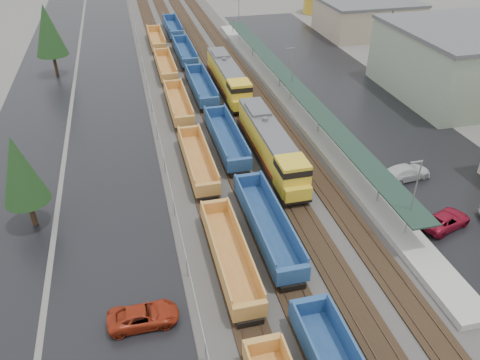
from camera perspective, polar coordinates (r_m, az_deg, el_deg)
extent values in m
cube|color=#302D2B|center=(73.20, -3.67, 11.56)|extent=(20.00, 160.00, 0.08)
cube|color=black|center=(72.42, -8.43, 11.13)|extent=(2.60, 160.00, 0.15)
cube|color=#473326|center=(72.32, -9.01, 11.14)|extent=(0.08, 160.00, 0.07)
cube|color=#473326|center=(72.44, -7.86, 11.27)|extent=(0.08, 160.00, 0.07)
cube|color=black|center=(72.86, -5.25, 11.48)|extent=(2.60, 160.00, 0.15)
cube|color=#473326|center=(72.72, -5.82, 11.50)|extent=(0.08, 160.00, 0.07)
cube|color=#473326|center=(72.92, -4.68, 11.62)|extent=(0.08, 160.00, 0.07)
cube|color=black|center=(73.51, -2.11, 11.79)|extent=(2.60, 160.00, 0.15)
cube|color=#473326|center=(73.34, -2.67, 11.82)|extent=(0.08, 160.00, 0.07)
cube|color=#473326|center=(73.62, -1.55, 11.93)|extent=(0.08, 160.00, 0.07)
cube|color=black|center=(74.38, 0.97, 12.07)|extent=(2.60, 160.00, 0.15)
cube|color=#473326|center=(74.17, 0.42, 12.10)|extent=(0.08, 160.00, 0.07)
cube|color=#473326|center=(74.52, 1.52, 12.19)|extent=(0.08, 160.00, 0.07)
cube|color=black|center=(72.28, -15.61, 10.10)|extent=(10.00, 160.00, 0.02)
cube|color=black|center=(73.38, -23.45, 8.91)|extent=(9.00, 160.00, 0.02)
cube|color=black|center=(70.24, 13.59, 9.73)|extent=(16.00, 100.00, 0.02)
cube|color=#9E9B93|center=(66.46, 6.17, 9.45)|extent=(3.00, 80.00, 0.70)
cylinder|color=gray|center=(45.88, 16.58, -1.18)|extent=(0.16, 0.16, 2.40)
cylinder|color=gray|center=(57.40, 9.56, 6.95)|extent=(0.16, 0.16, 2.40)
cylinder|color=gray|center=(70.25, 4.88, 12.20)|extent=(0.16, 0.16, 2.40)
cylinder|color=gray|center=(83.82, 1.57, 15.74)|extent=(0.16, 0.16, 2.40)
cylinder|color=gray|center=(97.80, -0.88, 18.25)|extent=(0.16, 0.16, 2.40)
cube|color=#1A3025|center=(65.39, 6.32, 11.74)|extent=(2.60, 65.00, 0.15)
cylinder|color=gray|center=(41.34, 20.26, -2.52)|extent=(0.12, 0.12, 8.00)
cube|color=gray|center=(39.08, 20.72, 2.05)|extent=(1.00, 0.15, 0.12)
cylinder|color=gray|center=(65.11, 6.36, 12.40)|extent=(0.12, 0.12, 8.00)
cube|color=gray|center=(63.70, 6.14, 15.65)|extent=(1.00, 0.15, 0.12)
cylinder|color=gray|center=(92.57, -0.14, 18.76)|extent=(0.12, 0.12, 8.00)
cube|color=gray|center=(91.58, -0.47, 21.11)|extent=(1.00, 0.15, 0.12)
cylinder|color=gray|center=(32.04, -4.20, -20.16)|extent=(0.08, 0.08, 2.00)
cylinder|color=gray|center=(37.38, -6.46, -10.53)|extent=(0.08, 0.08, 2.00)
cylinder|color=gray|center=(43.54, -8.03, -3.45)|extent=(0.08, 0.08, 2.00)
cylinder|color=gray|center=(50.22, -9.18, 1.82)|extent=(0.08, 0.08, 2.00)
cylinder|color=gray|center=(57.25, -10.05, 5.82)|extent=(0.08, 0.08, 2.00)
cylinder|color=gray|center=(64.50, -10.74, 8.93)|extent=(0.08, 0.08, 2.00)
cylinder|color=gray|center=(71.91, -11.30, 11.41)|extent=(0.08, 0.08, 2.00)
cylinder|color=gray|center=(79.43, -11.76, 13.42)|extent=(0.08, 0.08, 2.00)
cylinder|color=gray|center=(87.04, -12.14, 15.08)|extent=(0.08, 0.08, 2.00)
cylinder|color=gray|center=(94.71, -12.47, 16.47)|extent=(0.08, 0.08, 2.00)
cylinder|color=gray|center=(102.44, -12.75, 17.66)|extent=(0.08, 0.08, 2.00)
cylinder|color=gray|center=(110.20, -13.00, 18.67)|extent=(0.08, 0.08, 2.00)
cylinder|color=gray|center=(118.00, -13.21, 19.55)|extent=(0.08, 0.08, 2.00)
cylinder|color=gray|center=(125.82, -13.40, 20.33)|extent=(0.08, 0.08, 2.00)
cube|color=gray|center=(71.56, -11.38, 12.16)|extent=(0.05, 160.00, 0.05)
cube|color=tan|center=(102.26, 15.24, 18.47)|extent=(18.00, 14.00, 6.00)
cube|color=#59595B|center=(101.56, 15.52, 20.24)|extent=(18.36, 14.28, 0.50)
cylinder|color=#332316|center=(46.00, -24.01, -3.63)|extent=(0.50, 0.50, 2.70)
cone|color=black|center=(43.70, -25.32, 1.14)|extent=(3.96, 3.96, 6.30)
cylinder|color=#332316|center=(81.83, -21.57, 12.90)|extent=(0.50, 0.50, 3.30)
cone|color=black|center=(80.32, -22.39, 16.55)|extent=(4.84, 4.84, 7.70)
cylinder|color=#332316|center=(80.47, 17.13, 13.30)|extent=(0.50, 0.50, 3.00)
cone|color=black|center=(79.05, 17.73, 16.70)|extent=(4.40, 4.40, 7.00)
cube|color=black|center=(51.96, 3.55, 3.11)|extent=(2.83, 18.88, 0.38)
cube|color=gold|center=(51.98, 3.31, 5.15)|extent=(2.64, 15.10, 2.83)
cube|color=gold|center=(45.09, 6.36, 0.57)|extent=(2.83, 3.02, 3.21)
cube|color=black|center=(44.60, 6.43, 1.60)|extent=(2.88, 3.07, 0.66)
cube|color=gold|center=(44.29, 7.01, -1.60)|extent=(2.64, 0.94, 1.32)
cube|color=#59595B|center=(51.30, 3.36, 6.64)|extent=(2.69, 15.10, 0.33)
cube|color=maroon|center=(52.18, 1.85, 3.89)|extent=(0.04, 15.10, 0.33)
cube|color=maroon|center=(52.89, 4.66, 4.22)|extent=(0.04, 15.10, 0.33)
cube|color=black|center=(52.15, 3.54, 2.75)|extent=(2.08, 5.66, 0.57)
cube|color=black|center=(46.81, 5.90, -1.10)|extent=(2.27, 3.78, 0.47)
cube|color=black|center=(57.67, 1.61, 6.03)|extent=(2.27, 3.78, 0.47)
cylinder|color=#59595B|center=(51.99, 3.07, 7.37)|extent=(0.66, 0.66, 0.47)
cube|color=#59595B|center=(54.47, 2.21, 8.57)|extent=(2.27, 3.78, 0.47)
cube|color=black|center=(70.31, -1.55, 11.38)|extent=(2.83, 18.88, 0.38)
cube|color=gold|center=(70.61, -1.74, 12.86)|extent=(2.64, 15.10, 2.83)
cube|color=gold|center=(62.99, -0.08, 10.52)|extent=(2.83, 3.02, 3.21)
cube|color=black|center=(62.64, -0.08, 11.32)|extent=(2.88, 3.07, 0.66)
cube|color=gold|center=(61.84, 0.31, 9.13)|extent=(2.64, 0.94, 1.32)
cube|color=#59595B|center=(70.11, -1.76, 14.02)|extent=(2.69, 15.10, 0.33)
cube|color=maroon|center=(70.75, -2.81, 11.90)|extent=(0.04, 15.10, 0.33)
cube|color=maroon|center=(71.28, -0.65, 12.10)|extent=(0.04, 15.10, 0.33)
cube|color=black|center=(70.45, -1.55, 11.09)|extent=(2.08, 5.66, 0.57)
cube|color=black|center=(64.48, -0.24, 9.06)|extent=(2.27, 3.78, 0.47)
cube|color=black|center=(76.47, -2.66, 12.93)|extent=(2.27, 3.78, 0.47)
cylinder|color=#59595B|center=(70.89, -1.94, 14.48)|extent=(0.66, 0.66, 0.47)
cube|color=#59595B|center=(73.54, -2.43, 15.11)|extent=(2.27, 3.78, 0.47)
cube|color=#B67C32|center=(31.64, 2.67, -19.54)|extent=(2.49, 0.48, 1.34)
cube|color=#B67C32|center=(38.18, -1.27, -9.51)|extent=(2.49, 12.06, 0.24)
cube|color=#B67C32|center=(37.43, -3.10, -8.82)|extent=(0.14, 12.06, 1.73)
cube|color=#B67C32|center=(37.81, 0.50, -8.25)|extent=(0.14, 12.06, 1.73)
cube|color=#B67C32|center=(33.45, 1.19, -15.64)|extent=(2.49, 0.48, 1.34)
cube|color=#B67C32|center=(42.49, -3.16, -3.33)|extent=(2.49, 0.48, 1.34)
cube|color=black|center=(34.60, 0.87, -15.88)|extent=(1.92, 2.11, 0.48)
cube|color=black|center=(42.53, -2.95, -4.89)|extent=(1.92, 2.11, 0.48)
cube|color=#B67C32|center=(50.45, -5.19, 2.06)|extent=(2.49, 12.06, 0.24)
cube|color=#B67C32|center=(49.89, -6.60, 2.73)|extent=(0.14, 12.06, 1.73)
cube|color=#B67C32|center=(50.17, -3.89, 3.08)|extent=(0.14, 12.06, 1.73)
cube|color=#B67C32|center=(44.89, -3.91, -1.15)|extent=(2.49, 0.48, 1.34)
cube|color=#B67C32|center=(55.54, -6.31, 5.84)|extent=(2.49, 0.48, 1.34)
cube|color=black|center=(45.97, -4.02, -1.69)|extent=(1.92, 2.11, 0.48)
cube|color=black|center=(55.39, -6.14, 4.65)|extent=(1.92, 2.11, 0.48)
cube|color=#B67C32|center=(64.10, -7.52, 8.91)|extent=(2.49, 12.06, 0.24)
cube|color=#B67C32|center=(63.66, -8.66, 9.49)|extent=(0.14, 12.06, 1.73)
cube|color=#B67C32|center=(63.88, -6.50, 9.74)|extent=(0.14, 12.06, 1.73)
cube|color=#B67C32|center=(58.19, -6.75, 7.12)|extent=(2.49, 0.48, 1.34)
cube|color=#B67C32|center=(69.57, -8.26, 11.41)|extent=(2.49, 0.48, 1.34)
cube|color=black|center=(59.21, -6.79, 6.56)|extent=(1.92, 2.11, 0.48)
cube|color=black|center=(69.30, -8.13, 10.48)|extent=(1.92, 2.11, 0.48)
cube|color=#B67C32|center=(78.41, -9.07, 13.31)|extent=(2.49, 12.06, 0.24)
cube|color=#B67C32|center=(78.04, -10.02, 13.80)|extent=(0.14, 12.06, 1.73)
cube|color=#B67C32|center=(78.23, -8.22, 14.00)|extent=(0.14, 12.06, 1.73)
cube|color=#B67C32|center=(72.34, -8.55, 12.24)|extent=(2.49, 0.48, 1.34)
cube|color=#B67C32|center=(84.09, -9.59, 15.08)|extent=(2.49, 0.48, 1.34)
cube|color=black|center=(73.30, -8.56, 11.71)|extent=(1.92, 2.11, 0.48)
cube|color=black|center=(83.74, -9.48, 14.33)|extent=(1.92, 2.11, 0.48)
cube|color=#B67C32|center=(93.07, -10.16, 16.33)|extent=(2.49, 12.06, 0.24)
cube|color=#B67C32|center=(92.76, -10.98, 16.75)|extent=(0.14, 12.06, 1.73)
cube|color=#B67C32|center=(92.92, -9.44, 16.92)|extent=(0.14, 12.06, 1.73)
cube|color=#B67C32|center=(86.92, -9.80, 15.65)|extent=(2.49, 0.48, 1.34)
cube|color=#B67C32|center=(98.88, -10.55, 17.66)|extent=(2.49, 0.48, 1.34)
cube|color=black|center=(87.84, -9.78, 15.18)|extent=(1.92, 2.11, 0.48)
cube|color=black|center=(98.48, -10.46, 17.03)|extent=(1.92, 2.11, 0.48)
cube|color=navy|center=(33.91, 8.28, -15.02)|extent=(2.66, 0.51, 1.43)
cube|color=black|center=(34.25, 8.59, -17.02)|extent=(2.05, 2.25, 0.51)
cube|color=navy|center=(41.11, 3.27, -5.87)|extent=(2.66, 12.95, 0.26)
cube|color=navy|center=(40.25, 1.56, -5.13)|extent=(0.15, 12.95, 1.84)
cube|color=navy|center=(40.88, 5.04, -4.57)|extent=(0.15, 12.95, 1.84)
cube|color=navy|center=(35.93, 6.44, -11.42)|extent=(2.66, 0.51, 1.43)
cube|color=navy|center=(45.90, 0.90, -0.10)|extent=(2.66, 0.51, 1.43)
cube|color=black|center=(37.12, 5.97, -11.81)|extent=(2.05, 2.25, 0.51)
cube|color=black|center=(45.89, 1.12, -1.65)|extent=(2.05, 2.25, 0.51)
cube|color=navy|center=(54.52, -1.75, 4.74)|extent=(2.66, 12.95, 0.26)
cube|color=navy|center=(53.87, -3.11, 5.44)|extent=(0.15, 12.95, 1.84)
cube|color=navy|center=(54.35, -0.45, 5.75)|extent=(0.15, 12.95, 1.84)
cube|color=navy|center=(48.50, -0.06, 1.87)|extent=(2.66, 0.51, 1.43)
cube|color=navy|center=(60.08, -3.16, 8.25)|extent=(2.66, 0.51, 1.43)
cube|color=black|center=(49.63, -0.26, 1.27)|extent=(2.05, 2.25, 0.51)
cube|color=black|center=(59.88, -3.00, 7.08)|extent=(2.05, 2.25, 0.51)
cube|color=navy|center=(69.29, -4.77, 10.99)|extent=(2.66, 12.95, 0.26)
cube|color=navy|center=(68.78, -5.88, 11.58)|extent=(0.15, 12.95, 1.84)
cube|color=navy|center=(69.15, -3.74, 11.80)|extent=(0.15, 12.95, 1.84)
cube|color=navy|center=(62.93, -3.74, 9.41)|extent=(2.66, 0.51, 1.43)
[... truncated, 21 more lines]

